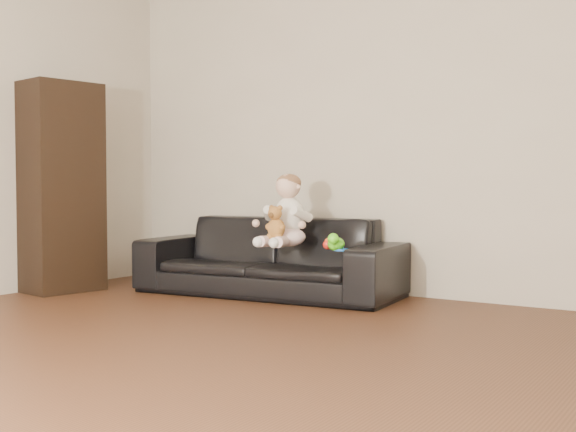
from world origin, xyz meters
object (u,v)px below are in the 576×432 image
Objects in this scene: sofa at (269,256)px; toy_blue_disc at (341,250)px; toy_rattle at (328,245)px; teddy_bear at (276,223)px; baby at (287,215)px; toy_green at (336,244)px; cabinet at (61,188)px.

sofa is 19.02× the size of toy_blue_disc.
toy_rattle is at bearing 166.90° from toy_blue_disc.
toy_rattle is (0.35, 0.12, -0.15)m from teddy_bear.
baby is 0.41m from toy_rattle.
baby is (0.23, -0.11, 0.32)m from sofa.
toy_blue_disc is at bearing -13.10° from toy_rattle.
baby is at bearing 84.68° from teddy_bear.
toy_blue_disc is (0.71, -0.17, 0.10)m from sofa.
toy_blue_disc is (0.12, -0.03, -0.03)m from toy_rattle.
teddy_bear reaches higher than toy_blue_disc.
teddy_bear is 2.28× the size of toy_blue_disc.
sofa is 0.41m from baby.
baby is 3.93× the size of toy_green.
toy_green is at bearing 23.24° from cabinet.
baby is 0.17m from teddy_bear.
baby is (1.68, 0.61, -0.19)m from cabinet.
teddy_bear is at bearing -53.65° from sofa.
toy_green reaches higher than toy_rattle.
baby reaches higher than toy_green.
teddy_bear is (0.01, -0.16, -0.05)m from baby.
toy_rattle reaches higher than toy_blue_disc.
toy_rattle is (2.03, 0.58, -0.39)m from cabinet.
toy_rattle is at bearing -15.82° from baby.
toy_green is 2.01× the size of toy_rattle.
baby is 2.21× the size of teddy_bear.
cabinet is 2.15m from toy_rattle.
cabinet reaches higher than toy_blue_disc.
teddy_bear is at bearing 24.43° from cabinet.
baby reaches higher than toy_blue_disc.
toy_rattle is at bearing 151.55° from toy_green.
toy_green is 1.29× the size of toy_blue_disc.
cabinet is 1.76m from teddy_bear.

